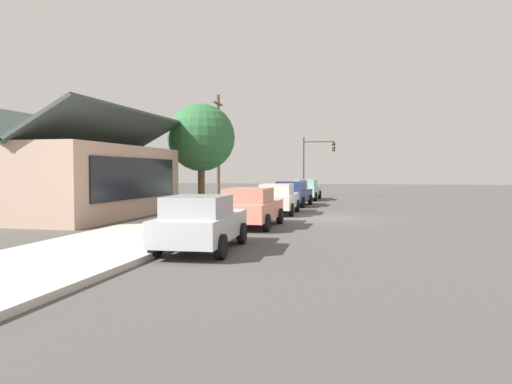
# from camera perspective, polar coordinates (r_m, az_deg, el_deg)

# --- Properties ---
(ground_plane) EXTENTS (120.00, 120.00, 0.00)m
(ground_plane) POSITION_cam_1_polar(r_m,az_deg,el_deg) (23.39, 8.31, -3.10)
(ground_plane) COLOR #4C4947
(sidewalk_curb) EXTENTS (60.00, 4.20, 0.16)m
(sidewalk_curb) POSITION_cam_1_polar(r_m,az_deg,el_deg) (24.48, -4.88, -2.64)
(sidewalk_curb) COLOR beige
(sidewalk_curb) RESTS_ON ground
(car_silver) EXTENTS (4.46, 2.19, 1.59)m
(car_silver) POSITION_cam_1_polar(r_m,az_deg,el_deg) (13.91, -6.47, -3.57)
(car_silver) COLOR silver
(car_silver) RESTS_ON ground
(car_coral) EXTENTS (4.47, 2.11, 1.59)m
(car_coral) POSITION_cam_1_polar(r_m,az_deg,el_deg) (19.61, -0.65, -1.77)
(car_coral) COLOR #EA8C75
(car_coral) RESTS_ON ground
(car_ivory) EXTENTS (4.58, 2.10, 1.59)m
(car_ivory) POSITION_cam_1_polar(r_m,az_deg,el_deg) (25.58, 2.58, -0.77)
(car_ivory) COLOR silver
(car_ivory) RESTS_ON ground
(car_navy) EXTENTS (4.58, 2.20, 1.59)m
(car_navy) POSITION_cam_1_polar(r_m,az_deg,el_deg) (31.36, 4.34, -0.16)
(car_navy) COLOR navy
(car_navy) RESTS_ON ground
(car_seafoam) EXTENTS (4.75, 2.00, 1.59)m
(car_seafoam) POSITION_cam_1_polar(r_m,az_deg,el_deg) (37.88, 5.95, 0.30)
(car_seafoam) COLOR #9ED1BC
(car_seafoam) RESTS_ON ground
(storefront_building) EXTENTS (11.00, 6.33, 5.22)m
(storefront_building) POSITION_cam_1_polar(r_m,az_deg,el_deg) (25.60, -19.82, 1.49)
(storefront_building) COLOR tan
(storefront_building) RESTS_ON ground
(shade_tree) EXTENTS (4.19, 4.19, 6.44)m
(shade_tree) POSITION_cam_1_polar(r_m,az_deg,el_deg) (30.36, -6.49, 6.36)
(shade_tree) COLOR brown
(shade_tree) RESTS_ON ground
(traffic_light_main) EXTENTS (0.37, 2.79, 5.20)m
(traffic_light_main) POSITION_cam_1_polar(r_m,az_deg,el_deg) (42.53, 7.05, 4.15)
(traffic_light_main) COLOR #383833
(traffic_light_main) RESTS_ON ground
(utility_pole_wooden) EXTENTS (1.80, 0.24, 7.50)m
(utility_pole_wooden) POSITION_cam_1_polar(r_m,az_deg,el_deg) (33.63, -4.48, 5.33)
(utility_pole_wooden) COLOR brown
(utility_pole_wooden) RESTS_ON ground
(fire_hydrant_red) EXTENTS (0.22, 0.22, 0.71)m
(fire_hydrant_red) POSITION_cam_1_polar(r_m,az_deg,el_deg) (33.80, 2.61, -0.50)
(fire_hydrant_red) COLOR red
(fire_hydrant_red) RESTS_ON sidewalk_curb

